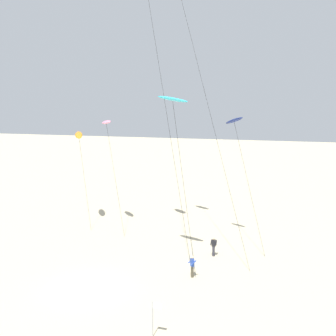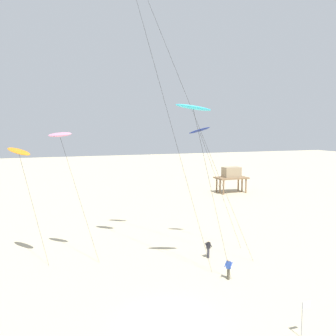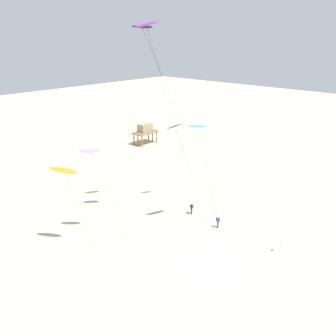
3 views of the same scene
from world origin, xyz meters
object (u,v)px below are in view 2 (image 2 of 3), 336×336
kite_navy (200,132)px  kite_pink (60,135)px  kite_cyan (194,109)px  stilt_house (231,175)px  kite_flyer_middle (228,268)px  marker_flag (304,312)px  kite_orange (19,152)px  kite_flyer_nearest (208,248)px

kite_navy → kite_pink: bearing=177.5°
kite_cyan → kite_navy: (3.70, 6.70, -1.92)m
stilt_house → kite_flyer_middle: bearing=-120.2°
kite_pink → marker_flag: size_ratio=5.49×
stilt_house → marker_flag: 45.62m
kite_orange → kite_flyer_nearest: 18.67m
kite_flyer_nearest → kite_flyer_middle: size_ratio=1.00×
stilt_house → marker_flag: size_ratio=2.70×
kite_flyer_nearest → kite_cyan: bearing=-135.3°
kite_pink → marker_flag: 23.27m
kite_navy → marker_flag: 19.67m
kite_pink → kite_flyer_nearest: kite_pink is taller
kite_navy → kite_pink: 13.25m
kite_navy → kite_flyer_nearest: 11.18m
kite_cyan → kite_pink: (-9.53, 7.28, -2.12)m
kite_pink → kite_flyer_middle: 18.10m
kite_cyan → kite_flyer_nearest: 12.98m
kite_cyan → stilt_house: kite_cyan is taller
kite_flyer_nearest → kite_orange: bearing=163.5°
kite_flyer_nearest → marker_flag: (-0.48, -13.06, 0.60)m
kite_orange → stilt_house: kite_orange is taller
kite_orange → kite_flyer_middle: bearing=-31.9°
kite_flyer_nearest → stilt_house: bearing=56.7°
kite_navy → kite_flyer_nearest: (-0.88, -3.91, -10.44)m
kite_cyan → kite_orange: kite_cyan is taller
kite_orange → kite_pink: bearing=-3.3°
kite_pink → kite_cyan: bearing=-37.4°
kite_navy → kite_flyer_middle: (-1.49, -8.65, -10.44)m
kite_cyan → kite_orange: (-12.94, 7.47, -3.51)m
kite_cyan → kite_flyer_middle: bearing=-41.4°
kite_orange → kite_flyer_nearest: size_ratio=6.13×
kite_orange → kite_flyer_middle: (15.15, -9.42, -8.84)m
kite_pink → kite_flyer_nearest: 16.65m
kite_cyan → kite_orange: size_ratio=1.34×
kite_flyer_middle → stilt_house: bearing=59.8°
kite_navy → kite_flyer_middle: 13.64m
kite_cyan → stilt_house: (21.44, 31.12, -9.95)m
kite_cyan → kite_orange: 15.35m
stilt_house → kite_flyer_nearest: bearing=-123.3°
kite_cyan → stilt_house: size_ratio=2.42×
kite_orange → stilt_house: (34.38, 23.64, -6.44)m
kite_cyan → kite_pink: kite_cyan is taller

